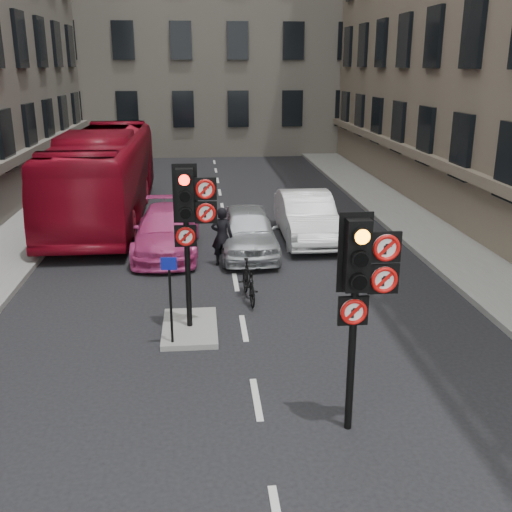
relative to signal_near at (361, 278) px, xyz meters
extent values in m
plane|color=black|center=(-1.49, -0.99, -2.58)|extent=(120.00, 120.00, 0.00)
cube|color=gray|center=(-8.69, 11.01, -2.50)|extent=(3.00, 50.00, 0.16)
cube|color=gray|center=(5.71, 11.01, -2.50)|extent=(3.00, 50.00, 0.16)
cube|color=gray|center=(-2.69, 4.01, -2.52)|extent=(1.20, 2.00, 0.12)
cylinder|color=black|center=(-0.09, 0.01, -1.38)|extent=(0.12, 0.12, 2.40)
cube|color=black|center=(-0.09, 0.01, 0.37)|extent=(0.36, 0.28, 1.10)
cube|color=black|center=(-0.09, 0.14, 0.37)|extent=(0.52, 0.03, 1.25)
cylinder|color=orange|center=(-0.09, -0.24, 0.72)|extent=(0.22, 0.01, 0.22)
cylinder|color=black|center=(-0.09, -0.24, 0.37)|extent=(0.22, 0.01, 0.22)
cylinder|color=black|center=(-0.09, -0.24, 0.02)|extent=(0.22, 0.01, 0.22)
cube|color=black|center=(0.33, -0.01, 0.49)|extent=(0.47, 0.05, 0.47)
cylinder|color=white|center=(0.33, -0.05, 0.49)|extent=(0.41, 0.02, 0.41)
torus|color=#BF0C0A|center=(0.33, -0.07, 0.49)|extent=(0.41, 0.06, 0.41)
cube|color=#BF0C0A|center=(0.33, -0.07, 0.49)|extent=(0.25, 0.01, 0.25)
cube|color=black|center=(0.33, -0.01, -0.01)|extent=(0.47, 0.05, 0.47)
cylinder|color=white|center=(0.33, -0.05, -0.01)|extent=(0.41, 0.02, 0.41)
torus|color=#BF0C0A|center=(0.33, -0.07, -0.01)|extent=(0.41, 0.06, 0.41)
cube|color=#BF0C0A|center=(0.33, -0.07, -0.01)|extent=(0.25, 0.01, 0.25)
cube|color=black|center=(-0.11, -0.01, -0.51)|extent=(0.47, 0.05, 0.47)
cylinder|color=white|center=(-0.11, -0.05, -0.51)|extent=(0.41, 0.02, 0.41)
torus|color=#BF0C0A|center=(-0.11, -0.07, -0.51)|extent=(0.41, 0.06, 0.41)
cube|color=#BF0C0A|center=(-0.11, -0.07, -0.51)|extent=(0.25, 0.01, 0.25)
cylinder|color=black|center=(-2.69, 4.01, -1.26)|extent=(0.12, 0.12, 2.40)
cube|color=black|center=(-2.69, 4.01, 0.49)|extent=(0.36, 0.28, 1.10)
cube|color=black|center=(-2.69, 4.14, 0.49)|extent=(0.52, 0.03, 1.25)
cylinder|color=#FF1407|center=(-2.69, 3.76, 0.84)|extent=(0.22, 0.02, 0.22)
cylinder|color=black|center=(-2.69, 3.76, 0.49)|extent=(0.22, 0.02, 0.22)
cylinder|color=black|center=(-2.69, 3.76, 0.14)|extent=(0.22, 0.02, 0.22)
cube|color=black|center=(-2.27, 3.99, 0.61)|extent=(0.47, 0.05, 0.47)
cylinder|color=white|center=(-2.27, 3.95, 0.61)|extent=(0.41, 0.02, 0.41)
torus|color=#BF0C0A|center=(-2.27, 3.93, 0.61)|extent=(0.41, 0.06, 0.41)
cube|color=#BF0C0A|center=(-2.27, 3.93, 0.61)|extent=(0.25, 0.02, 0.25)
cube|color=black|center=(-2.27, 3.99, 0.11)|extent=(0.47, 0.05, 0.47)
cylinder|color=white|center=(-2.27, 3.95, 0.11)|extent=(0.41, 0.02, 0.41)
torus|color=#BF0C0A|center=(-2.27, 3.93, 0.11)|extent=(0.41, 0.06, 0.41)
cube|color=#BF0C0A|center=(-2.27, 3.93, 0.11)|extent=(0.25, 0.02, 0.25)
cube|color=black|center=(-2.71, 3.99, -0.39)|extent=(0.47, 0.05, 0.47)
cylinder|color=white|center=(-2.71, 3.95, -0.39)|extent=(0.41, 0.02, 0.41)
torus|color=#BF0C0A|center=(-2.71, 3.93, -0.39)|extent=(0.41, 0.06, 0.41)
cube|color=#BF0C0A|center=(-2.71, 3.93, -0.39)|extent=(0.25, 0.02, 0.25)
imported|color=#B8BCC0|center=(-0.94, 9.60, -1.85)|extent=(1.76, 4.30, 1.46)
imported|color=silver|center=(1.14, 10.96, -1.80)|extent=(1.70, 4.78, 1.57)
imported|color=#C2397C|center=(-3.44, 9.95, -1.89)|extent=(2.02, 4.81, 1.39)
imported|color=maroon|center=(-5.99, 14.64, -0.92)|extent=(2.80, 11.95, 3.33)
imported|color=black|center=(-1.24, 5.70, -2.08)|extent=(0.62, 1.70, 1.00)
imported|color=black|center=(-1.78, 8.48, -1.71)|extent=(0.71, 0.55, 1.75)
cylinder|color=black|center=(-3.04, 3.21, -1.55)|extent=(0.05, 0.05, 1.83)
cube|color=#0C158D|center=(-3.04, 3.16, -0.73)|extent=(0.32, 0.06, 0.26)
camera|label=1|loc=(-2.36, -8.24, 3.06)|focal=42.00mm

